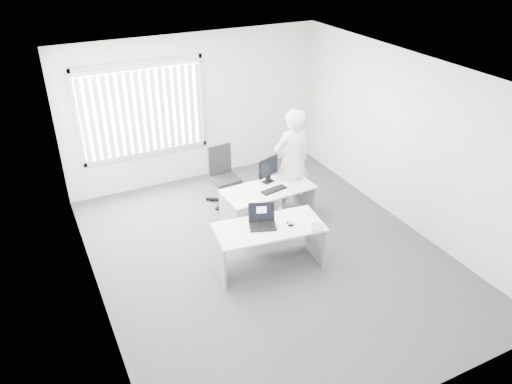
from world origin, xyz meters
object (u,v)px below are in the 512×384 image
desk_near (269,238)px  monitor (268,170)px  desk_far (268,198)px  laptop (263,218)px  person (292,162)px  office_chair (224,185)px

desk_near → monitor: bearing=70.0°
desk_near → desk_far: size_ratio=1.07×
desk_far → desk_near: bearing=-120.0°
monitor → desk_near: bearing=-136.9°
laptop → monitor: bearing=79.8°
person → office_chair: bearing=-45.3°
office_chair → laptop: bearing=-100.8°
desk_far → person: size_ratio=0.81×
desk_far → person: 0.74m
office_chair → person: size_ratio=0.56×
desk_far → person: (0.55, 0.21, 0.45)m
person → laptop: person is taller
desk_far → laptop: (-0.62, -1.02, 0.36)m
desk_near → laptop: (-0.09, 0.02, 0.34)m
office_chair → monitor: 1.11m
person → monitor: size_ratio=4.29×
desk_far → office_chair: (-0.35, 1.04, -0.16)m
person → laptop: (-1.18, -1.23, -0.09)m
office_chair → person: 1.37m
person → laptop: size_ratio=5.00×
laptop → desk_near: bearing=4.6°
desk_near → desk_far: desk_near is taller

